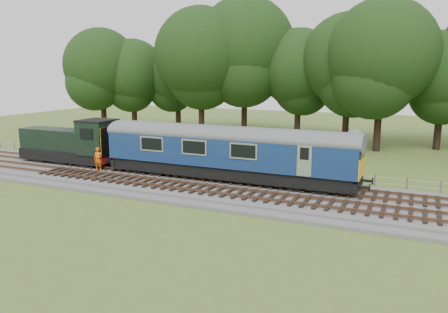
% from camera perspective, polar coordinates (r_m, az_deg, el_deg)
% --- Properties ---
extents(ground, '(120.00, 120.00, 0.00)m').
position_cam_1_polar(ground, '(28.16, 5.86, -5.10)').
color(ground, '#516324').
rests_on(ground, ground).
extents(ballast, '(70.00, 7.00, 0.35)m').
position_cam_1_polar(ballast, '(28.12, 5.87, -4.76)').
color(ballast, '#4C4C4F').
rests_on(ballast, ground).
extents(track_north, '(67.20, 2.40, 0.21)m').
position_cam_1_polar(track_north, '(29.34, 6.75, -3.62)').
color(track_north, black).
rests_on(track_north, ballast).
extents(track_south, '(67.20, 2.40, 0.21)m').
position_cam_1_polar(track_south, '(26.59, 4.77, -5.13)').
color(track_south, black).
rests_on(track_south, ballast).
extents(fence, '(64.00, 0.12, 1.00)m').
position_cam_1_polar(fence, '(32.32, 8.41, -3.05)').
color(fence, '#6B6054').
rests_on(fence, ground).
extents(tree_line, '(70.00, 8.00, 18.00)m').
position_cam_1_polar(tree_line, '(49.07, 14.09, 1.55)').
color(tree_line, black).
rests_on(tree_line, ground).
extents(dmu_railcar, '(18.05, 2.86, 3.88)m').
position_cam_1_polar(dmu_railcar, '(30.11, 0.37, 1.10)').
color(dmu_railcar, black).
rests_on(dmu_railcar, ground).
extents(shunter_loco, '(8.91, 2.60, 3.38)m').
position_cam_1_polar(shunter_loco, '(37.99, -19.20, 1.59)').
color(shunter_loco, black).
rests_on(shunter_loco, ground).
extents(worker, '(0.72, 0.54, 1.81)m').
position_cam_1_polar(worker, '(34.55, -16.12, -0.32)').
color(worker, orange).
rests_on(worker, ballast).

